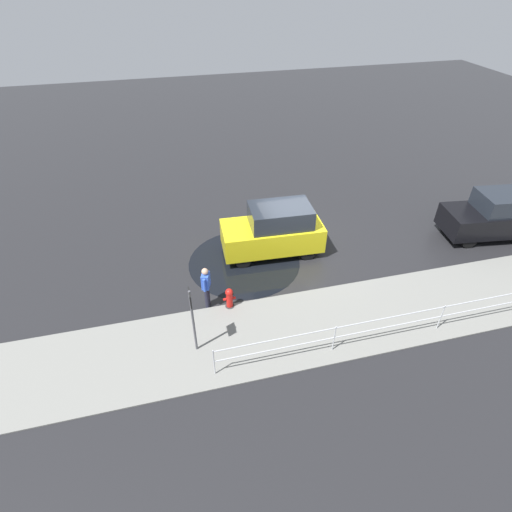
{
  "coord_description": "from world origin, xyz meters",
  "views": [
    {
      "loc": [
        4.67,
        12.44,
        9.66
      ],
      "look_at": [
        1.89,
        1.27,
        0.9
      ],
      "focal_mm": 28.0,
      "sensor_mm": 36.0,
      "label": 1
    }
  ],
  "objects_px": {
    "parked_sedan": "(499,215)",
    "pedestrian": "(206,284)",
    "fire_hydrant": "(229,298)",
    "sign_post": "(192,313)",
    "moving_hatchback": "(274,230)"
  },
  "relations": [
    {
      "from": "parked_sedan",
      "to": "fire_hydrant",
      "type": "relative_size",
      "value": 5.6
    },
    {
      "from": "parked_sedan",
      "to": "pedestrian",
      "type": "bearing_deg",
      "value": 6.25
    },
    {
      "from": "parked_sedan",
      "to": "pedestrian",
      "type": "xyz_separation_m",
      "value": [
        12.46,
        1.36,
        -0.04
      ]
    },
    {
      "from": "fire_hydrant",
      "to": "moving_hatchback",
      "type": "bearing_deg",
      "value": -130.76
    },
    {
      "from": "moving_hatchback",
      "to": "sign_post",
      "type": "distance_m",
      "value": 5.65
    },
    {
      "from": "fire_hydrant",
      "to": "sign_post",
      "type": "xyz_separation_m",
      "value": [
        1.33,
        1.57,
        1.18
      ]
    },
    {
      "from": "parked_sedan",
      "to": "pedestrian",
      "type": "relative_size",
      "value": 2.77
    },
    {
      "from": "moving_hatchback",
      "to": "sign_post",
      "type": "xyz_separation_m",
      "value": [
        3.65,
        4.27,
        0.55
      ]
    },
    {
      "from": "moving_hatchback",
      "to": "parked_sedan",
      "type": "height_order",
      "value": "moving_hatchback"
    },
    {
      "from": "pedestrian",
      "to": "parked_sedan",
      "type": "bearing_deg",
      "value": -173.75
    },
    {
      "from": "parked_sedan",
      "to": "fire_hydrant",
      "type": "bearing_deg",
      "value": 7.81
    },
    {
      "from": "sign_post",
      "to": "parked_sedan",
      "type": "bearing_deg",
      "value": -166.33
    },
    {
      "from": "moving_hatchback",
      "to": "fire_hydrant",
      "type": "relative_size",
      "value": 4.96
    },
    {
      "from": "moving_hatchback",
      "to": "parked_sedan",
      "type": "relative_size",
      "value": 0.89
    },
    {
      "from": "sign_post",
      "to": "pedestrian",
      "type": "bearing_deg",
      "value": -108.77
    }
  ]
}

